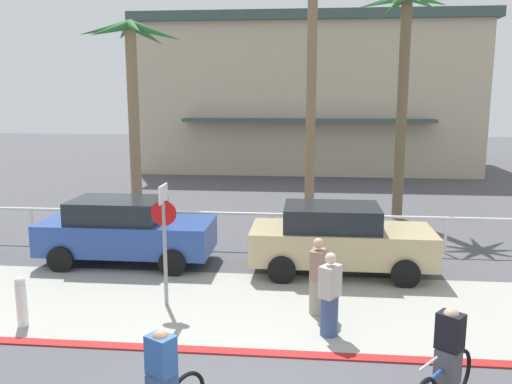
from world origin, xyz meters
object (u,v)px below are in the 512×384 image
at_px(cyclist_blue_1, 447,362).
at_px(car_blue_1, 125,230).
at_px(bollard_1, 21,301).
at_px(palm_tree_1, 131,75).
at_px(pedestrian_1, 318,280).
at_px(pedestrian_0, 330,298).
at_px(palm_tree_2, 312,28).
at_px(car_tan_2, 339,238).
at_px(stop_sign_bike_lane, 164,228).
at_px(palm_tree_3, 404,49).

bearing_deg(cyclist_blue_1, car_blue_1, 138.29).
relative_size(bollard_1, palm_tree_1, 0.15).
xyz_separation_m(bollard_1, pedestrian_1, (5.56, 1.13, 0.21)).
bearing_deg(pedestrian_1, pedestrian_0, -77.85).
relative_size(palm_tree_2, pedestrian_1, 5.88).
bearing_deg(pedestrian_1, bollard_1, -168.48).
height_order(car_blue_1, car_tan_2, same).
relative_size(palm_tree_2, cyclist_blue_1, 6.20).
distance_m(cyclist_blue_1, pedestrian_1, 3.53).
xyz_separation_m(stop_sign_bike_lane, palm_tree_1, (-2.90, 7.00, 3.26)).
xyz_separation_m(stop_sign_bike_lane, palm_tree_2, (2.93, 9.63, 4.99)).
height_order(palm_tree_2, car_blue_1, palm_tree_2).
height_order(palm_tree_3, car_blue_1, palm_tree_3).
bearing_deg(pedestrian_0, pedestrian_1, 102.15).
xyz_separation_m(bollard_1, palm_tree_3, (8.46, 9.85, 5.31)).
distance_m(stop_sign_bike_lane, pedestrian_1, 3.27).
bearing_deg(palm_tree_1, pedestrian_0, -52.43).
bearing_deg(palm_tree_1, stop_sign_bike_lane, -67.50).
distance_m(palm_tree_3, car_blue_1, 10.95).
xyz_separation_m(palm_tree_2, pedestrian_1, (0.19, -9.78, -5.94)).
height_order(cyclist_blue_1, pedestrian_1, pedestrian_1).
relative_size(palm_tree_2, car_tan_2, 2.11).
height_order(car_blue_1, pedestrian_1, car_blue_1).
height_order(palm_tree_2, car_tan_2, palm_tree_2).
bearing_deg(bollard_1, car_blue_1, 80.92).
xyz_separation_m(pedestrian_0, pedestrian_1, (-0.20, 0.95, 0.00)).
bearing_deg(pedestrian_0, palm_tree_3, 74.43).
bearing_deg(stop_sign_bike_lane, bollard_1, -152.42).
height_order(car_tan_2, cyclist_blue_1, car_tan_2).
bearing_deg(car_blue_1, bollard_1, -99.08).
bearing_deg(pedestrian_1, stop_sign_bike_lane, 177.38).
xyz_separation_m(palm_tree_1, car_tan_2, (6.57, -4.52, -4.07)).
height_order(palm_tree_3, pedestrian_1, palm_tree_3).
bearing_deg(car_tan_2, pedestrian_0, -95.56).
relative_size(bollard_1, pedestrian_0, 0.63).
bearing_deg(palm_tree_3, palm_tree_2, 161.12).
distance_m(palm_tree_2, palm_tree_3, 3.37).
relative_size(palm_tree_1, palm_tree_3, 0.87).
height_order(stop_sign_bike_lane, bollard_1, stop_sign_bike_lane).
distance_m(stop_sign_bike_lane, bollard_1, 2.99).
bearing_deg(palm_tree_1, car_blue_1, -75.61).
distance_m(car_blue_1, pedestrian_0, 6.40).
bearing_deg(pedestrian_1, palm_tree_3, 71.61).
distance_m(palm_tree_2, car_tan_2, 9.24).
height_order(palm_tree_1, pedestrian_1, palm_tree_1).
distance_m(palm_tree_2, cyclist_blue_1, 14.30).
bearing_deg(palm_tree_2, car_blue_1, -124.44).
height_order(palm_tree_3, cyclist_blue_1, palm_tree_3).
relative_size(car_blue_1, pedestrian_0, 2.79).
height_order(palm_tree_2, pedestrian_1, palm_tree_2).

